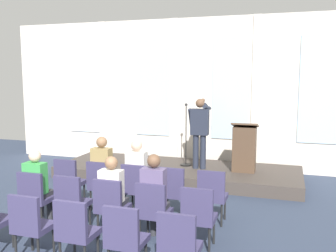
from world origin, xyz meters
TOP-DOWN VIEW (x-y plane):
  - rear_partition at (0.03, 6.67)m, footprint 10.93×0.14m
  - stage_platform at (0.00, 5.38)m, footprint 5.89×2.01m
  - speaker at (0.56, 5.36)m, footprint 0.50×0.69m
  - mic_stand at (0.17, 5.55)m, footprint 0.28×0.28m
  - lectern at (1.61, 5.42)m, footprint 0.60×0.48m
  - chair_r0_c0 at (-1.39, 2.74)m, footprint 0.46×0.44m
  - chair_r0_c1 at (-0.69, 2.74)m, footprint 0.46×0.44m
  - audience_r0_c1 at (-0.69, 2.82)m, footprint 0.36×0.39m
  - chair_r0_c2 at (0.00, 2.74)m, footprint 0.46×0.44m
  - audience_r0_c2 at (0.00, 2.82)m, footprint 0.36×0.39m
  - chair_r0_c3 at (0.69, 2.74)m, footprint 0.46×0.44m
  - chair_r0_c4 at (1.39, 2.74)m, footprint 0.46×0.44m
  - chair_r1_c0 at (-1.39, 1.73)m, footprint 0.46×0.44m
  - audience_r1_c0 at (-1.39, 1.81)m, footprint 0.36×0.39m
  - chair_r1_c1 at (-0.69, 1.73)m, footprint 0.46×0.44m
  - chair_r1_c2 at (0.00, 1.73)m, footprint 0.46×0.44m
  - audience_r1_c2 at (0.00, 1.81)m, footprint 0.36×0.39m
  - chair_r1_c3 at (0.69, 1.73)m, footprint 0.46×0.44m
  - audience_r1_c3 at (0.69, 1.81)m, footprint 0.36×0.39m
  - chair_r1_c4 at (1.39, 1.73)m, footprint 0.46×0.44m
  - chair_r2_c1 at (-0.69, 0.72)m, footprint 0.46×0.44m
  - chair_r2_c2 at (0.00, 0.72)m, footprint 0.46×0.44m
  - chair_r2_c3 at (0.69, 0.72)m, footprint 0.46×0.44m
  - chair_r2_c4 at (1.39, 0.72)m, footprint 0.46×0.44m

SIDE VIEW (x-z plane):
  - stage_platform at x=0.00m, z-range 0.00..0.28m
  - chair_r0_c0 at x=-1.39m, z-range 0.06..1.00m
  - chair_r0_c1 at x=-0.69m, z-range 0.06..1.00m
  - chair_r0_c2 at x=0.00m, z-range 0.06..1.00m
  - chair_r0_c3 at x=0.69m, z-range 0.06..1.00m
  - chair_r0_c4 at x=1.39m, z-range 0.06..1.00m
  - chair_r1_c0 at x=-1.39m, z-range 0.06..1.00m
  - chair_r1_c1 at x=-0.69m, z-range 0.06..1.00m
  - chair_r1_c2 at x=0.00m, z-range 0.06..1.00m
  - chair_r1_c3 at x=0.69m, z-range 0.06..1.00m
  - chair_r1_c4 at x=1.39m, z-range 0.06..1.00m
  - chair_r2_c1 at x=-0.69m, z-range 0.06..1.00m
  - chair_r2_c2 at x=0.00m, z-range 0.06..1.00m
  - chair_r2_c3 at x=0.69m, z-range 0.06..1.00m
  - chair_r2_c4 at x=1.39m, z-range 0.06..1.00m
  - mic_stand at x=0.17m, z-range -0.17..1.39m
  - audience_r1_c2 at x=0.00m, z-range 0.07..1.35m
  - audience_r1_c0 at x=-1.39m, z-range 0.07..1.36m
  - audience_r1_c3 at x=0.69m, z-range 0.07..1.42m
  - audience_r0_c2 at x=0.00m, z-range 0.07..1.44m
  - audience_r0_c1 at x=-0.69m, z-range 0.07..1.46m
  - lectern at x=1.61m, z-range 0.25..1.41m
  - speaker at x=0.56m, z-range 0.41..2.10m
  - rear_partition at x=0.03m, z-range 0.01..4.05m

